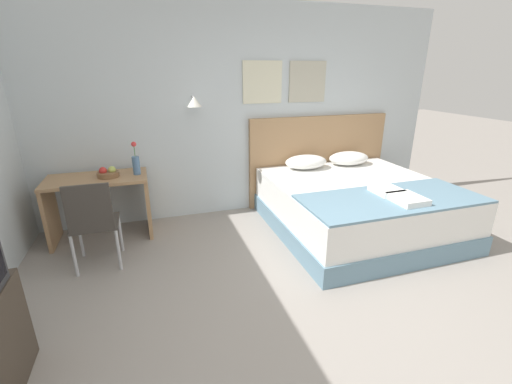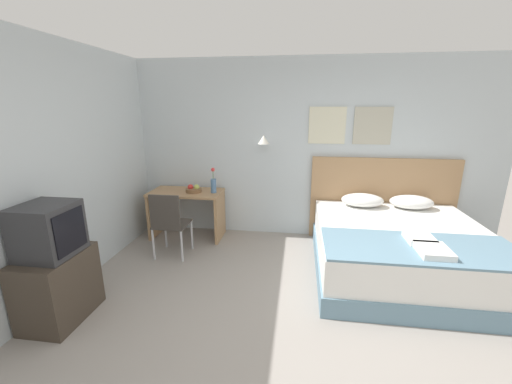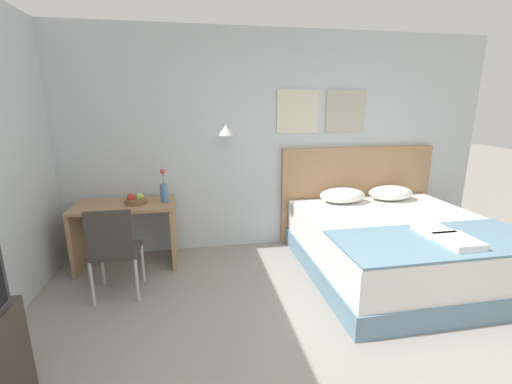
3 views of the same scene
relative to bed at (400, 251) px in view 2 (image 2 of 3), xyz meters
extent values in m
plane|color=gray|center=(-1.20, -1.44, -0.30)|extent=(24.00, 24.00, 0.00)
cube|color=silver|center=(-1.20, 1.09, 1.03)|extent=(5.76, 0.06, 2.65)
cube|color=beige|center=(-0.85, 1.05, 1.40)|extent=(0.52, 0.02, 0.52)
cube|color=#B7B29E|center=(-0.22, 1.05, 1.40)|extent=(0.52, 0.02, 0.52)
cylinder|color=#B2B2B7|center=(-1.75, 0.98, 1.25)|extent=(0.02, 0.16, 0.02)
cone|color=white|center=(-1.75, 0.89, 1.20)|extent=(0.17, 0.17, 0.12)
cube|color=#66899E|center=(0.00, 0.00, -0.19)|extent=(1.96, 2.01, 0.22)
cube|color=white|center=(0.00, 0.00, 0.11)|extent=(1.92, 1.97, 0.38)
cube|color=#A87F56|center=(0.00, 1.03, 0.33)|extent=(2.08, 0.06, 1.25)
ellipsoid|color=white|center=(-0.33, 0.77, 0.39)|extent=(0.58, 0.38, 0.18)
ellipsoid|color=white|center=(0.33, 0.77, 0.39)|extent=(0.58, 0.38, 0.18)
cube|color=#66899E|center=(0.00, -0.58, 0.31)|extent=(1.90, 0.80, 0.02)
cube|color=white|center=(0.03, -0.44, 0.35)|extent=(0.27, 0.30, 0.06)
cube|color=white|center=(0.06, -0.72, 0.35)|extent=(0.28, 0.34, 0.06)
cube|color=#A87F56|center=(-2.91, 0.73, 0.42)|extent=(1.07, 0.57, 0.03)
cube|color=#A87F56|center=(-3.43, 0.73, 0.05)|extent=(0.04, 0.53, 0.69)
cube|color=#A87F56|center=(-2.40, 0.73, 0.05)|extent=(0.04, 0.53, 0.69)
cube|color=#3D3833|center=(-2.90, 0.11, 0.14)|extent=(0.43, 0.43, 0.02)
cube|color=#3D3833|center=(-2.90, -0.09, 0.38)|extent=(0.39, 0.03, 0.45)
cylinder|color=#B7B7BC|center=(-3.09, 0.31, -0.08)|extent=(0.03, 0.03, 0.43)
cylinder|color=#B7B7BC|center=(-2.70, 0.31, -0.08)|extent=(0.03, 0.03, 0.43)
cylinder|color=#B7B7BC|center=(-3.09, -0.08, -0.08)|extent=(0.03, 0.03, 0.43)
cylinder|color=#B7B7BC|center=(-2.70, -0.08, -0.08)|extent=(0.03, 0.03, 0.43)
cylinder|color=brown|center=(-2.78, 0.71, 0.46)|extent=(0.23, 0.23, 0.05)
sphere|color=#B2C156|center=(-2.74, 0.72, 0.51)|extent=(0.08, 0.08, 0.08)
sphere|color=red|center=(-2.83, 0.71, 0.51)|extent=(0.08, 0.08, 0.08)
cylinder|color=#4C7099|center=(-2.48, 0.71, 0.54)|extent=(0.08, 0.08, 0.21)
cylinder|color=#3D7538|center=(-2.48, 0.71, 0.71)|extent=(0.01, 0.01, 0.14)
sphere|color=#DB3838|center=(-2.48, 0.71, 0.78)|extent=(0.06, 0.06, 0.06)
cube|color=#3D3328|center=(-3.43, -1.32, 0.04)|extent=(0.46, 0.65, 0.66)
cube|color=#2D2D30|center=(-3.43, -1.32, 0.61)|extent=(0.44, 0.46, 0.48)
cube|color=black|center=(-3.21, -1.32, 0.61)|extent=(0.01, 0.37, 0.37)
camera|label=1|loc=(-2.33, -3.26, 1.56)|focal=24.00mm
camera|label=2|loc=(-1.23, -3.64, 1.68)|focal=22.00mm
camera|label=3|loc=(-2.14, -3.08, 1.49)|focal=24.00mm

